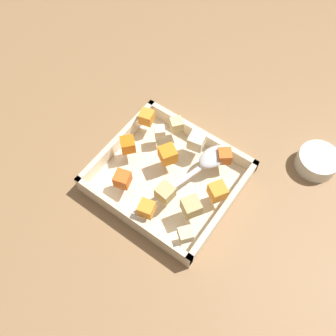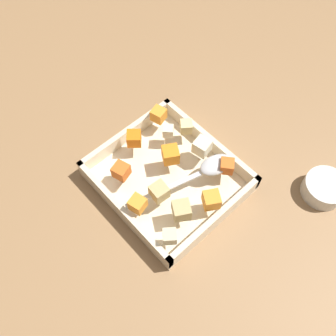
# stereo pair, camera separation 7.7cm
# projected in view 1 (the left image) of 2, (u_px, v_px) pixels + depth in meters

# --- Properties ---
(ground_plane) EXTENTS (4.00, 4.00, 0.00)m
(ground_plane) POSITION_uv_depth(u_px,v_px,m) (171.00, 187.00, 0.82)
(ground_plane) COLOR #936D47
(baking_dish) EXTENTS (0.29, 0.26, 0.05)m
(baking_dish) POSITION_uv_depth(u_px,v_px,m) (168.00, 179.00, 0.81)
(baking_dish) COLOR beige
(baking_dish) RESTS_ON ground_plane
(carrot_chunk_center) EXTENTS (0.04, 0.04, 0.03)m
(carrot_chunk_center) POSITION_uv_depth(u_px,v_px,m) (218.00, 191.00, 0.73)
(carrot_chunk_center) COLOR orange
(carrot_chunk_center) RESTS_ON baking_dish
(carrot_chunk_corner_sw) EXTENTS (0.04, 0.04, 0.03)m
(carrot_chunk_corner_sw) POSITION_uv_depth(u_px,v_px,m) (122.00, 179.00, 0.75)
(carrot_chunk_corner_sw) COLOR orange
(carrot_chunk_corner_sw) RESTS_ON baking_dish
(carrot_chunk_near_left) EXTENTS (0.05, 0.05, 0.03)m
(carrot_chunk_near_left) POSITION_uv_depth(u_px,v_px,m) (168.00, 154.00, 0.78)
(carrot_chunk_near_left) COLOR orange
(carrot_chunk_near_left) RESTS_ON baking_dish
(carrot_chunk_under_handle) EXTENTS (0.04, 0.04, 0.03)m
(carrot_chunk_under_handle) POSITION_uv_depth(u_px,v_px,m) (224.00, 156.00, 0.78)
(carrot_chunk_under_handle) COLOR orange
(carrot_chunk_under_handle) RESTS_ON baking_dish
(carrot_chunk_front_center) EXTENTS (0.04, 0.04, 0.03)m
(carrot_chunk_front_center) POSITION_uv_depth(u_px,v_px,m) (127.00, 145.00, 0.79)
(carrot_chunk_front_center) COLOR orange
(carrot_chunk_front_center) RESTS_ON baking_dish
(carrot_chunk_near_right) EXTENTS (0.04, 0.04, 0.03)m
(carrot_chunk_near_right) POSITION_uv_depth(u_px,v_px,m) (147.00, 117.00, 0.83)
(carrot_chunk_near_right) COLOR orange
(carrot_chunk_near_right) RESTS_ON baking_dish
(carrot_chunk_far_left) EXTENTS (0.04, 0.04, 0.03)m
(carrot_chunk_far_left) POSITION_uv_depth(u_px,v_px,m) (147.00, 209.00, 0.72)
(carrot_chunk_far_left) COLOR orange
(carrot_chunk_far_left) RESTS_ON baking_dish
(potato_chunk_mid_right) EXTENTS (0.04, 0.04, 0.03)m
(potato_chunk_mid_right) POSITION_uv_depth(u_px,v_px,m) (176.00, 124.00, 0.82)
(potato_chunk_mid_right) COLOR #E0CC89
(potato_chunk_mid_right) RESTS_ON baking_dish
(potato_chunk_corner_nw) EXTENTS (0.04, 0.04, 0.03)m
(potato_chunk_corner_nw) POSITION_uv_depth(u_px,v_px,m) (165.00, 193.00, 0.73)
(potato_chunk_corner_nw) COLOR tan
(potato_chunk_corner_nw) RESTS_ON baking_dish
(potato_chunk_heap_top) EXTENTS (0.05, 0.05, 0.03)m
(potato_chunk_heap_top) POSITION_uv_depth(u_px,v_px,m) (191.00, 207.00, 0.72)
(potato_chunk_heap_top) COLOR tan
(potato_chunk_heap_top) RESTS_ON baking_dish
(potato_chunk_near_spoon) EXTENTS (0.03, 0.03, 0.02)m
(potato_chunk_near_spoon) POSITION_uv_depth(u_px,v_px,m) (160.00, 131.00, 0.81)
(potato_chunk_near_spoon) COLOR beige
(potato_chunk_near_spoon) RESTS_ON baking_dish
(potato_chunk_corner_ne) EXTENTS (0.04, 0.04, 0.03)m
(potato_chunk_corner_ne) POSITION_uv_depth(u_px,v_px,m) (185.00, 234.00, 0.69)
(potato_chunk_corner_ne) COLOR beige
(potato_chunk_corner_ne) RESTS_ON baking_dish
(potato_chunk_heap_side) EXTENTS (0.04, 0.04, 0.03)m
(potato_chunk_heap_side) POSITION_uv_depth(u_px,v_px,m) (195.00, 140.00, 0.80)
(potato_chunk_heap_side) COLOR beige
(potato_chunk_heap_side) RESTS_ON baking_dish
(serving_spoon) EXTENTS (0.09, 0.24, 0.02)m
(serving_spoon) POSITION_uv_depth(u_px,v_px,m) (209.00, 160.00, 0.78)
(serving_spoon) COLOR silver
(serving_spoon) RESTS_ON baking_dish
(small_prep_bowl) EXTENTS (0.09, 0.09, 0.04)m
(small_prep_bowl) POSITION_uv_depth(u_px,v_px,m) (317.00, 161.00, 0.83)
(small_prep_bowl) COLOR silver
(small_prep_bowl) RESTS_ON ground_plane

